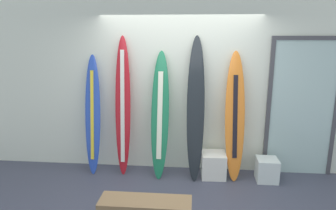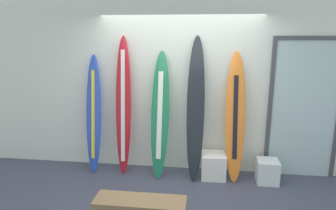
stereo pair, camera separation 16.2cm
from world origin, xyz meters
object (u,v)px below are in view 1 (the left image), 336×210
(display_block_center, at_px, (213,165))
(surfboard_emerald, at_px, (160,115))
(display_block_left, at_px, (267,170))
(glass_door, at_px, (302,106))
(surfboard_cobalt, at_px, (93,115))
(surfboard_sunset, at_px, (235,117))
(surfboard_charcoal, at_px, (196,109))
(surfboard_crimson, at_px, (123,107))
(bench, at_px, (145,206))

(display_block_center, bearing_deg, surfboard_emerald, 179.02)
(display_block_left, bearing_deg, glass_door, 30.94)
(surfboard_cobalt, height_order, surfboard_sunset, surfboard_sunset)
(surfboard_emerald, height_order, surfboard_charcoal, surfboard_charcoal)
(glass_door, bearing_deg, display_block_left, -149.06)
(surfboard_emerald, bearing_deg, glass_door, 6.31)
(surfboard_emerald, bearing_deg, display_block_center, -0.98)
(surfboard_emerald, xyz_separation_m, glass_door, (2.20, 0.24, 0.14))
(surfboard_crimson, bearing_deg, display_block_left, -3.20)
(surfboard_emerald, relative_size, glass_door, 0.90)
(surfboard_sunset, xyz_separation_m, display_block_left, (0.51, -0.10, -0.80))
(surfboard_cobalt, height_order, display_block_left, surfboard_cobalt)
(surfboard_cobalt, bearing_deg, surfboard_crimson, 1.50)
(display_block_center, bearing_deg, surfboard_charcoal, 177.38)
(surfboard_cobalt, height_order, surfboard_charcoal, surfboard_charcoal)
(surfboard_sunset, relative_size, display_block_center, 5.04)
(surfboard_sunset, distance_m, display_block_left, 0.95)
(surfboard_emerald, distance_m, glass_door, 2.22)
(surfboard_sunset, distance_m, glass_door, 1.08)
(display_block_center, relative_size, bench, 0.39)
(surfboard_emerald, distance_m, surfboard_sunset, 1.15)
(bench, bearing_deg, display_block_left, 43.28)
(surfboard_crimson, bearing_deg, surfboard_emerald, -4.67)
(surfboard_charcoal, relative_size, bench, 2.22)
(surfboard_emerald, relative_size, display_block_center, 5.03)
(surfboard_emerald, distance_m, display_block_left, 1.85)
(surfboard_crimson, xyz_separation_m, surfboard_sunset, (1.74, -0.03, -0.12))
(surfboard_charcoal, xyz_separation_m, surfboard_sunset, (0.60, 0.02, -0.12))
(surfboard_cobalt, distance_m, surfboard_crimson, 0.51)
(surfboard_cobalt, bearing_deg, bench, -56.08)
(display_block_center, bearing_deg, surfboard_sunset, 6.41)
(display_block_left, relative_size, display_block_center, 0.91)
(surfboard_charcoal, relative_size, display_block_center, 5.62)
(surfboard_emerald, height_order, bench, surfboard_emerald)
(surfboard_crimson, distance_m, glass_door, 2.80)
(surfboard_charcoal, bearing_deg, display_block_left, -3.94)
(surfboard_emerald, bearing_deg, surfboard_sunset, 0.96)
(surfboard_sunset, relative_size, glass_door, 0.90)
(surfboard_charcoal, bearing_deg, bench, -107.90)
(surfboard_charcoal, relative_size, glass_door, 1.01)
(surfboard_charcoal, height_order, glass_door, surfboard_charcoal)
(display_block_left, xyz_separation_m, display_block_center, (-0.81, 0.06, 0.02))
(display_block_center, xyz_separation_m, glass_door, (1.35, 0.26, 0.93))
(glass_door, xyz_separation_m, bench, (-2.17, -1.86, -0.71))
(surfboard_crimson, distance_m, surfboard_charcoal, 1.14)
(surfboard_emerald, bearing_deg, display_block_left, -2.67)
(surfboard_sunset, bearing_deg, surfboard_emerald, -179.04)
(surfboard_crimson, relative_size, display_block_left, 6.19)
(glass_door, height_order, bench, glass_door)
(surfboard_cobalt, bearing_deg, display_block_center, -1.48)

